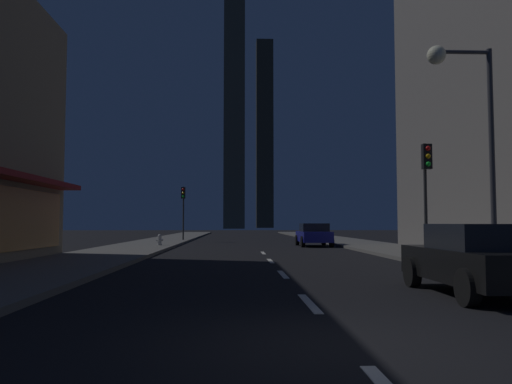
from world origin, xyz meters
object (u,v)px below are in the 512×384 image
object	(u,v)px
fire_hydrant_far_left	(160,240)
traffic_light_near_right	(426,175)
car_parked_far	(314,235)
street_lamp_right	(463,101)
traffic_light_far_left	(183,201)
car_parked_near	(479,259)

from	to	relation	value
fire_hydrant_far_left	traffic_light_near_right	xyz separation A→B (m)	(11.40, -12.79, 2.74)
car_parked_far	street_lamp_right	xyz separation A→B (m)	(1.78, -17.55, 4.33)
car_parked_far	traffic_light_far_left	distance (m)	12.46
car_parked_near	car_parked_far	world-z (taller)	same
traffic_light_near_right	street_lamp_right	bearing A→B (deg)	-92.06
street_lamp_right	fire_hydrant_far_left	bearing A→B (deg)	124.98
car_parked_near	traffic_light_near_right	world-z (taller)	traffic_light_near_right
car_parked_far	fire_hydrant_far_left	xyz separation A→B (m)	(-9.50, -1.43, -0.29)
car_parked_near	traffic_light_far_left	bearing A→B (deg)	106.82
fire_hydrant_far_left	street_lamp_right	size ratio (longest dim) A/B	0.10
traffic_light_near_right	traffic_light_far_left	bearing A→B (deg)	116.18
car_parked_near	car_parked_far	xyz separation A→B (m)	(0.00, 21.95, 0.00)
traffic_light_near_right	car_parked_near	bearing A→B (deg)	-103.81
traffic_light_near_right	street_lamp_right	size ratio (longest dim) A/B	0.64
fire_hydrant_far_left	car_parked_near	bearing A→B (deg)	-65.15
car_parked_far	fire_hydrant_far_left	bearing A→B (deg)	-171.44
car_parked_far	traffic_light_near_right	distance (m)	14.55
car_parked_near	traffic_light_far_left	size ratio (longest dim) A/B	1.01
car_parked_far	street_lamp_right	distance (m)	18.16
fire_hydrant_far_left	traffic_light_near_right	world-z (taller)	traffic_light_near_right
traffic_light_far_left	street_lamp_right	bearing A→B (deg)	-67.06
car_parked_near	car_parked_far	size ratio (longest dim) A/B	1.00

